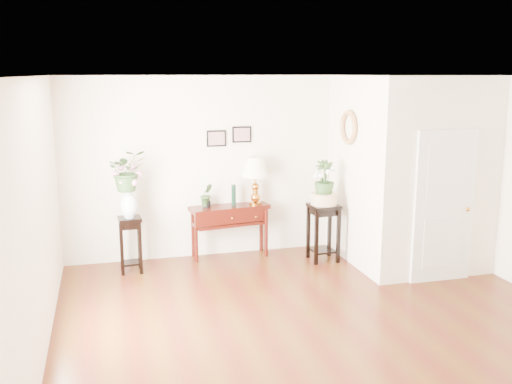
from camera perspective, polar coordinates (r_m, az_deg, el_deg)
name	(u,v)px	position (r m, az deg, el deg)	size (l,w,h in m)	color
floor	(318,319)	(6.89, 6.24, -12.53)	(6.00, 5.50, 0.02)	#48270C
ceiling	(324,76)	(6.28, 6.82, 11.45)	(6.00, 5.50, 0.02)	white
wall_back	(257,166)	(9.01, 0.10, 2.67)	(6.00, 0.02, 2.80)	silver
wall_front	(473,292)	(4.12, 20.86, -9.31)	(6.00, 0.02, 2.80)	silver
wall_left	(37,221)	(6.04, -21.02, -2.69)	(0.02, 5.50, 2.80)	silver
partition	(408,170)	(8.92, 14.93, 2.17)	(1.80, 1.95, 2.80)	silver
door	(444,207)	(8.15, 18.29, -1.42)	(0.90, 0.05, 2.10)	silver
art_print_left	(216,138)	(8.78, -3.98, 5.37)	(0.30, 0.02, 0.25)	black
art_print_right	(242,134)	(8.86, -1.44, 5.77)	(0.30, 0.02, 0.25)	black
wall_ornament	(348,127)	(8.52, 9.22, 6.40)	(0.51, 0.51, 0.07)	tan
console_table	(230,231)	(8.93, -2.65, -3.93)	(1.23, 0.41, 0.82)	#330B06
table_lamp	(255,182)	(8.86, -0.06, 0.98)	(0.43, 0.43, 0.75)	#A9671D
green_vase	(234,195)	(8.81, -2.25, -0.28)	(0.07, 0.07, 0.33)	black
potted_plant	(207,196)	(8.73, -4.97, -0.38)	(0.20, 0.16, 0.36)	#2B4B21
plant_stand_a	(131,245)	(8.44, -12.43, -5.17)	(0.32, 0.32, 0.81)	black
porcelain_vase	(129,202)	(8.28, -12.62, -0.98)	(0.25, 0.25, 0.43)	silver
lily_arrangement	(127,169)	(8.19, -12.77, 2.22)	(0.53, 0.46, 0.59)	#2B4B21
plant_stand_b	(323,232)	(8.80, 6.73, -4.04)	(0.41, 0.41, 0.88)	black
ceramic_bowl	(324,199)	(8.67, 6.81, -0.73)	(0.40, 0.40, 0.18)	beige
narcissus	(324,179)	(8.61, 6.86, 1.32)	(0.31, 0.31, 0.55)	#2B4B21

